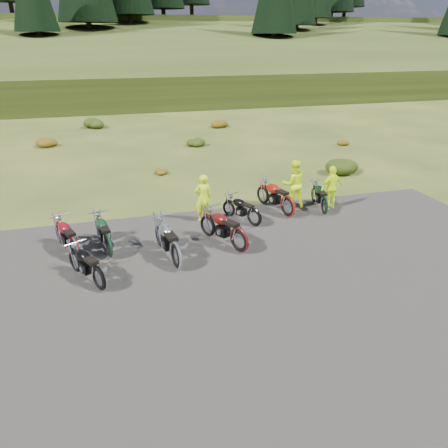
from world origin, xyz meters
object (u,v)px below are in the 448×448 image
object	(u,v)px
motorcycle_0	(100,290)
person_middle	(203,199)
motorcycle_3	(177,269)
motorcycle_7	(324,215)

from	to	relation	value
motorcycle_0	person_middle	distance (m)	5.41
motorcycle_3	person_middle	world-z (taller)	person_middle
motorcycle_7	person_middle	size ratio (longest dim) A/B	1.11
motorcycle_3	motorcycle_7	world-z (taller)	motorcycle_3
motorcycle_0	motorcycle_3	distance (m)	2.24
motorcycle_0	motorcycle_7	bearing A→B (deg)	-96.85
motorcycle_3	motorcycle_7	bearing A→B (deg)	-76.17
motorcycle_0	motorcycle_7	xyz separation A→B (m)	(8.24, 3.21, 0.00)
motorcycle_3	motorcycle_7	xyz separation A→B (m)	(6.07, 2.62, 0.00)
person_middle	motorcycle_0	bearing A→B (deg)	39.05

